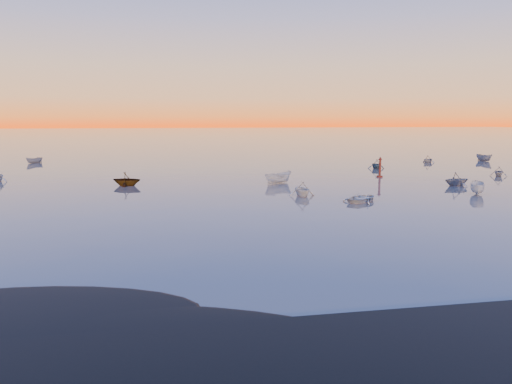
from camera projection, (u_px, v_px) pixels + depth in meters
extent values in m
plane|color=#6E635C|center=(191.00, 152.00, 121.47)|extent=(600.00, 600.00, 0.00)
imported|color=silver|center=(278.00, 183.00, 64.06)|extent=(3.74, 4.69, 1.51)
imported|color=silver|center=(302.00, 196.00, 53.83)|extent=(3.63, 1.79, 1.24)
cylinder|color=#4D1710|center=(380.00, 177.00, 70.98)|extent=(0.84, 0.84, 0.28)
cylinder|color=#4D1710|center=(380.00, 169.00, 70.81)|extent=(0.30, 0.30, 2.44)
cone|color=#4D1710|center=(380.00, 158.00, 70.60)|extent=(0.56, 0.56, 0.47)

